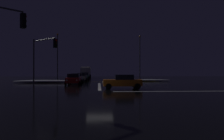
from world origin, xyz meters
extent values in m
cube|color=black|center=(0.00, 0.00, -0.05)|extent=(120.00, 120.00, 0.10)
cube|color=white|center=(0.00, 8.10, 0.00)|extent=(0.35, 13.87, 0.01)
cube|color=yellow|center=(0.00, 19.70, 0.00)|extent=(22.00, 0.15, 0.01)
cube|color=white|center=(8.20, 0.00, 0.00)|extent=(13.87, 0.40, 0.01)
ellipsoid|color=white|center=(-8.90, 16.69, 0.23)|extent=(10.52, 1.50, 0.46)
ellipsoid|color=white|center=(8.90, 20.99, 0.19)|extent=(9.12, 1.50, 0.39)
cube|color=maroon|center=(-3.67, 11.10, 0.67)|extent=(1.80, 4.20, 0.70)
cube|color=black|center=(-3.67, 11.30, 1.29)|extent=(1.60, 2.00, 0.55)
cylinder|color=black|center=(-2.77, 9.55, 0.32)|extent=(0.22, 0.64, 0.64)
cylinder|color=black|center=(-4.57, 9.55, 0.32)|extent=(0.22, 0.64, 0.64)
cylinder|color=black|center=(-2.77, 12.65, 0.32)|extent=(0.22, 0.64, 0.64)
cylinder|color=black|center=(-4.57, 12.65, 0.32)|extent=(0.22, 0.64, 0.64)
sphere|color=#F9EFC6|center=(-3.02, 8.98, 0.72)|extent=(0.22, 0.22, 0.22)
sphere|color=#F9EFC6|center=(-4.32, 8.98, 0.72)|extent=(0.22, 0.22, 0.22)
cube|color=#B7B7BC|center=(-3.75, 16.98, 0.67)|extent=(1.80, 4.20, 0.70)
cube|color=black|center=(-3.75, 17.18, 1.29)|extent=(1.60, 2.00, 0.55)
cylinder|color=black|center=(-2.85, 15.43, 0.32)|extent=(0.22, 0.64, 0.64)
cylinder|color=black|center=(-4.65, 15.43, 0.32)|extent=(0.22, 0.64, 0.64)
cylinder|color=black|center=(-2.85, 18.53, 0.32)|extent=(0.22, 0.64, 0.64)
cylinder|color=black|center=(-4.65, 18.53, 0.32)|extent=(0.22, 0.64, 0.64)
sphere|color=#F9EFC6|center=(-3.10, 14.86, 0.72)|extent=(0.22, 0.22, 0.22)
sphere|color=#F9EFC6|center=(-4.40, 14.86, 0.72)|extent=(0.22, 0.22, 0.22)
cube|color=slate|center=(-3.38, 22.95, 0.67)|extent=(1.80, 4.20, 0.70)
cube|color=black|center=(-3.38, 23.15, 1.29)|extent=(1.60, 2.00, 0.55)
cylinder|color=black|center=(-2.48, 21.40, 0.32)|extent=(0.22, 0.64, 0.64)
cylinder|color=black|center=(-4.28, 21.40, 0.32)|extent=(0.22, 0.64, 0.64)
cylinder|color=black|center=(-2.48, 24.50, 0.32)|extent=(0.22, 0.64, 0.64)
cylinder|color=black|center=(-4.28, 24.50, 0.32)|extent=(0.22, 0.64, 0.64)
sphere|color=#F9EFC6|center=(-2.73, 20.83, 0.72)|extent=(0.22, 0.22, 0.22)
sphere|color=#F9EFC6|center=(-4.03, 20.83, 0.72)|extent=(0.22, 0.22, 0.22)
cube|color=#14512D|center=(-3.23, 29.39, 0.67)|extent=(1.80, 4.20, 0.70)
cube|color=black|center=(-3.23, 29.59, 1.29)|extent=(1.60, 2.00, 0.55)
cylinder|color=black|center=(-2.33, 27.84, 0.32)|extent=(0.22, 0.64, 0.64)
cylinder|color=black|center=(-4.13, 27.84, 0.32)|extent=(0.22, 0.64, 0.64)
cylinder|color=black|center=(-2.33, 30.94, 0.32)|extent=(0.22, 0.64, 0.64)
cylinder|color=black|center=(-4.13, 30.94, 0.32)|extent=(0.22, 0.64, 0.64)
sphere|color=#F9EFC6|center=(-2.58, 27.27, 0.72)|extent=(0.22, 0.22, 0.22)
sphere|color=#F9EFC6|center=(-3.88, 27.27, 0.72)|extent=(0.22, 0.22, 0.22)
cube|color=black|center=(-3.43, 35.07, 0.67)|extent=(1.80, 4.20, 0.70)
cube|color=black|center=(-3.43, 35.27, 1.29)|extent=(1.60, 2.00, 0.55)
cylinder|color=black|center=(-2.53, 33.52, 0.32)|extent=(0.22, 0.64, 0.64)
cylinder|color=black|center=(-4.33, 33.52, 0.32)|extent=(0.22, 0.64, 0.64)
cylinder|color=black|center=(-2.53, 36.62, 0.32)|extent=(0.22, 0.64, 0.64)
cylinder|color=black|center=(-4.33, 36.62, 0.32)|extent=(0.22, 0.64, 0.64)
sphere|color=#F9EFC6|center=(-2.78, 32.95, 0.72)|extent=(0.22, 0.22, 0.22)
sphere|color=#F9EFC6|center=(-4.08, 32.95, 0.72)|extent=(0.22, 0.22, 0.22)
cube|color=beige|center=(-3.68, 39.66, 1.63)|extent=(2.40, 2.20, 2.30)
cube|color=silver|center=(-3.68, 44.16, 1.78)|extent=(2.40, 5.00, 2.60)
cylinder|color=black|center=(-2.48, 40.26, 0.48)|extent=(0.28, 0.96, 0.96)
cylinder|color=black|center=(-4.88, 40.26, 0.48)|extent=(0.28, 0.96, 0.96)
cylinder|color=black|center=(-2.48, 44.96, 0.48)|extent=(0.28, 0.96, 0.96)
cylinder|color=black|center=(-4.88, 44.96, 0.48)|extent=(0.28, 0.96, 0.96)
sphere|color=#F9EFC6|center=(-2.83, 38.51, 1.03)|extent=(0.26, 0.26, 0.26)
sphere|color=#F9EFC6|center=(-4.53, 38.51, 1.03)|extent=(0.26, 0.26, 0.26)
cube|color=#C66014|center=(2.50, 3.47, 0.67)|extent=(4.20, 1.80, 0.70)
cube|color=black|center=(2.70, 3.47, 1.29)|extent=(2.00, 1.60, 0.55)
cylinder|color=black|center=(0.95, 2.57, 0.32)|extent=(0.64, 0.22, 0.64)
cylinder|color=black|center=(0.95, 4.37, 0.32)|extent=(0.64, 0.22, 0.64)
cylinder|color=black|center=(4.05, 2.57, 0.32)|extent=(0.64, 0.22, 0.64)
cylinder|color=black|center=(4.05, 4.37, 0.32)|extent=(0.64, 0.22, 0.64)
sphere|color=#F9EFC6|center=(0.38, 2.82, 0.72)|extent=(0.22, 0.22, 0.22)
sphere|color=#F9EFC6|center=(0.38, 4.12, 0.72)|extent=(0.22, 0.22, 0.22)
cylinder|color=#4C4C51|center=(-8.50, 8.50, 3.05)|extent=(0.18, 0.18, 6.10)
cylinder|color=#4C4C51|center=(-6.82, 6.82, 5.80)|extent=(3.45, 3.45, 0.12)
cube|color=black|center=(-5.14, 5.14, 5.17)|extent=(0.46, 0.46, 1.05)
sphere|color=red|center=(-5.02, 5.02, 5.52)|extent=(0.22, 0.22, 0.22)
sphere|color=black|center=(-5.02, 5.02, 5.17)|extent=(0.22, 0.22, 0.22)
sphere|color=black|center=(-5.02, 5.02, 4.83)|extent=(0.22, 0.22, 0.22)
cube|color=black|center=(-5.40, -5.40, 5.50)|extent=(0.46, 0.46, 1.05)
sphere|color=red|center=(-5.29, -5.29, 5.84)|extent=(0.22, 0.22, 0.22)
sphere|color=black|center=(-5.29, -5.29, 5.50)|extent=(0.22, 0.22, 0.22)
sphere|color=black|center=(-5.29, -5.29, 5.15)|extent=(0.22, 0.22, 0.22)
cylinder|color=#424247|center=(9.20, 29.70, 4.79)|extent=(0.20, 0.20, 9.59)
sphere|color=#F9AD47|center=(9.20, 29.70, 9.77)|extent=(0.44, 0.44, 0.44)
cylinder|color=#424247|center=(-9.20, 29.70, 4.93)|extent=(0.20, 0.20, 9.86)
sphere|color=#F9AD47|center=(-9.20, 29.70, 10.04)|extent=(0.44, 0.44, 0.44)
camera|label=1|loc=(-0.10, -21.89, 1.99)|focal=36.99mm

